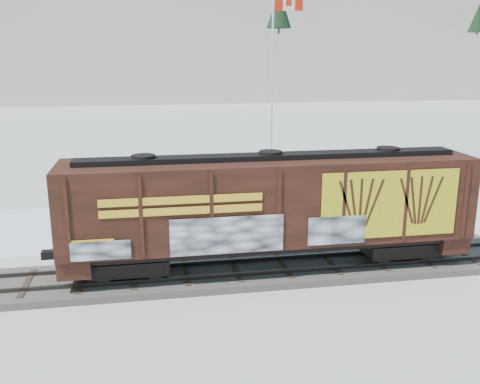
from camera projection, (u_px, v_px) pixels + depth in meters
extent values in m
plane|color=white|center=(283.00, 272.00, 21.93)|extent=(500.00, 500.00, 0.00)
cube|color=#59544C|center=(283.00, 269.00, 21.90)|extent=(50.00, 3.40, 0.28)
cube|color=#33302D|center=(288.00, 271.00, 21.16)|extent=(50.00, 0.10, 0.15)
cube|color=#33302D|center=(279.00, 258.00, 22.53)|extent=(50.00, 0.10, 0.15)
cube|color=white|center=(249.00, 218.00, 29.08)|extent=(40.00, 8.00, 0.03)
cube|color=white|center=(169.00, 67.00, 110.97)|extent=(360.00, 40.00, 12.00)
cube|color=white|center=(163.00, 40.00, 138.05)|extent=(360.00, 40.00, 24.00)
cube|color=white|center=(159.00, 25.00, 170.03)|extent=(360.00, 50.00, 35.00)
cone|color=black|center=(279.00, 9.00, 107.05)|extent=(5.04, 5.04, 7.38)
cone|color=black|center=(478.00, 18.00, 121.04)|extent=(4.20, 4.20, 6.15)
cube|color=black|center=(130.00, 262.00, 20.68)|extent=(3.00, 2.00, 0.90)
cube|color=black|center=(397.00, 245.00, 22.53)|extent=(3.00, 2.00, 0.90)
cylinder|color=black|center=(103.00, 271.00, 19.77)|extent=(0.90, 0.12, 0.90)
cube|color=black|center=(269.00, 241.00, 21.47)|extent=(16.10, 2.40, 0.25)
cube|color=#3D1810|center=(270.00, 199.00, 21.04)|extent=(16.10, 3.00, 3.22)
cube|color=black|center=(270.00, 156.00, 20.61)|extent=(14.82, 0.90, 0.20)
cube|color=gold|center=(390.00, 204.00, 20.30)|extent=(5.48, 0.03, 2.61)
cube|color=gold|center=(182.00, 205.00, 18.89)|extent=(5.80, 0.02, 0.70)
cube|color=white|center=(227.00, 235.00, 19.45)|extent=(4.19, 0.03, 1.40)
cylinder|color=silver|center=(271.00, 189.00, 34.99)|extent=(0.90, 0.90, 0.20)
cylinder|color=silver|center=(272.00, 94.00, 33.45)|extent=(0.14, 0.14, 12.41)
cube|color=red|center=(279.00, 2.00, 32.12)|extent=(0.50, 0.07, 1.00)
cube|color=white|center=(289.00, 2.00, 32.23)|extent=(0.70, 0.09, 1.00)
cube|color=red|center=(299.00, 2.00, 32.33)|extent=(0.50, 0.07, 1.00)
imported|color=#A7A9AE|center=(131.00, 219.00, 26.33)|extent=(4.61, 2.11, 1.53)
imported|color=white|center=(337.00, 211.00, 27.87)|extent=(4.43, 1.83, 1.42)
imported|color=#202328|center=(327.00, 199.00, 30.28)|extent=(4.71, 2.69, 1.29)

